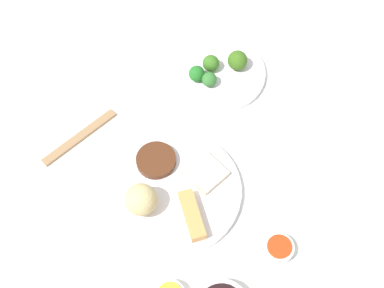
% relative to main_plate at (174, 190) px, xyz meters
% --- Properties ---
extents(tabletop, '(2.20, 2.20, 0.02)m').
position_rel_main_plate_xyz_m(tabletop, '(0.03, -0.03, -0.02)').
color(tabletop, white).
rests_on(tabletop, ground).
extents(main_plate, '(0.29, 0.29, 0.02)m').
position_rel_main_plate_xyz_m(main_plate, '(0.00, 0.00, 0.00)').
color(main_plate, white).
rests_on(main_plate, tabletop).
extents(rice_scoop, '(0.07, 0.07, 0.07)m').
position_rel_main_plate_xyz_m(rice_scoop, '(-0.07, 0.02, 0.04)').
color(rice_scoop, '#D0B97B').
rests_on(rice_scoop, main_plate).
extents(spring_roll, '(0.08, 0.11, 0.02)m').
position_rel_main_plate_xyz_m(spring_roll, '(-0.02, -0.07, 0.02)').
color(spring_roll, '#D5934D').
rests_on(spring_roll, main_plate).
extents(crab_rangoon_wonton, '(0.08, 0.08, 0.01)m').
position_rel_main_plate_xyz_m(crab_rangoon_wonton, '(0.07, -0.02, 0.01)').
color(crab_rangoon_wonton, beige).
rests_on(crab_rangoon_wonton, main_plate).
extents(stir_fry_heap, '(0.09, 0.09, 0.02)m').
position_rel_main_plate_xyz_m(stir_fry_heap, '(0.02, 0.07, 0.02)').
color(stir_fry_heap, '#4F2814').
rests_on(stir_fry_heap, main_plate).
extents(broccoli_plate, '(0.23, 0.23, 0.01)m').
position_rel_main_plate_xyz_m(broccoli_plate, '(0.31, 0.14, -0.00)').
color(broccoli_plate, white).
rests_on(broccoli_plate, tabletop).
extents(broccoli_floret_0, '(0.04, 0.04, 0.04)m').
position_rel_main_plate_xyz_m(broccoli_floret_0, '(0.30, 0.16, 0.03)').
color(broccoli_floret_0, '#3A7021').
rests_on(broccoli_floret_0, broccoli_plate).
extents(broccoli_floret_1, '(0.04, 0.04, 0.04)m').
position_rel_main_plate_xyz_m(broccoli_floret_1, '(0.26, 0.13, 0.02)').
color(broccoli_floret_1, '#347331').
rests_on(broccoli_floret_1, broccoli_plate).
extents(broccoli_floret_2, '(0.05, 0.05, 0.05)m').
position_rel_main_plate_xyz_m(broccoli_floret_2, '(0.35, 0.11, 0.03)').
color(broccoli_floret_2, '#3C681C').
rests_on(broccoli_floret_2, broccoli_plate).
extents(broccoli_floret_3, '(0.04, 0.04, 0.04)m').
position_rel_main_plate_xyz_m(broccoli_floret_3, '(0.25, 0.16, 0.03)').
color(broccoli_floret_3, '#236F24').
rests_on(broccoli_floret_3, broccoli_plate).
extents(sauce_ramekin_sweet_and_sour, '(0.06, 0.06, 0.02)m').
position_rel_main_plate_xyz_m(sauce_ramekin_sweet_and_sour, '(0.05, -0.25, 0.00)').
color(sauce_ramekin_sweet_and_sour, white).
rests_on(sauce_ramekin_sweet_and_sour, tabletop).
extents(sauce_ramekin_sweet_and_sour_liquid, '(0.05, 0.05, 0.00)m').
position_rel_main_plate_xyz_m(sauce_ramekin_sweet_and_sour_liquid, '(0.05, -0.25, 0.02)').
color(sauce_ramekin_sweet_and_sour_liquid, red).
rests_on(sauce_ramekin_sweet_and_sour_liquid, sauce_ramekin_sweet_and_sour).
extents(chopsticks_pair, '(0.20, 0.04, 0.01)m').
position_rel_main_plate_xyz_m(chopsticks_pair, '(-0.05, 0.25, -0.00)').
color(chopsticks_pair, '#9E774F').
rests_on(chopsticks_pair, tabletop).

